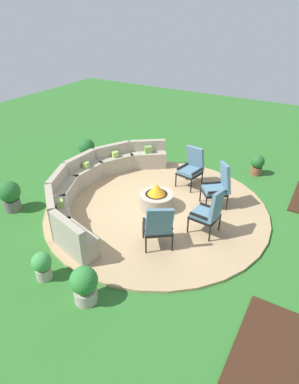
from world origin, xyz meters
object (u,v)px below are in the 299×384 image
at_px(potted_plant_1, 87,148).
at_px(potted_plant_3, 10,195).
at_px(curved_stone_bench, 94,184).
at_px(lounge_chair_back_left, 219,186).
at_px(potted_plant_2, 257,164).
at_px(lounge_chair_front_left, 158,225).
at_px(potted_plant_4, 42,265).
at_px(potted_plant_0, 84,284).
at_px(lounge_chair_front_right, 209,212).
at_px(fire_pit, 156,199).
at_px(lounge_chair_back_right, 192,167).

relative_size(potted_plant_1, potted_plant_3, 0.90).
xyz_separation_m(curved_stone_bench, potted_plant_3, (-1.55, 1.42, 0.04)).
bearing_deg(potted_plant_3, lounge_chair_back_left, -58.46).
distance_m(potted_plant_2, potted_plant_3, 7.00).
distance_m(lounge_chair_front_left, potted_plant_4, 2.37).
distance_m(potted_plant_1, potted_plant_2, 5.44).
relative_size(potted_plant_3, potted_plant_4, 1.36).
bearing_deg(potted_plant_0, curved_stone_bench, 35.90).
xyz_separation_m(lounge_chair_back_left, potted_plant_3, (-2.71, 4.42, -0.20)).
relative_size(lounge_chair_back_left, potted_plant_4, 2.01).
distance_m(lounge_chair_front_right, potted_plant_4, 3.58).
relative_size(fire_pit, potted_plant_1, 1.20).
xyz_separation_m(lounge_chair_front_left, potted_plant_3, (-0.53, 3.92, -0.18)).
height_order(lounge_chair_front_left, lounge_chair_back_right, lounge_chair_back_right).
height_order(lounge_chair_back_right, potted_plant_1, lounge_chair_back_right).
relative_size(lounge_chair_front_right, lounge_chair_back_right, 1.01).
relative_size(fire_pit, lounge_chair_front_left, 0.80).
xyz_separation_m(potted_plant_0, potted_plant_3, (1.33, 3.50, 0.05)).
distance_m(curved_stone_bench, lounge_chair_back_left, 3.23).
height_order(fire_pit, potted_plant_2, fire_pit).
xyz_separation_m(curved_stone_bench, lounge_chair_back_right, (1.82, -1.98, 0.24)).
relative_size(fire_pit, potted_plant_3, 1.08).
distance_m(lounge_chair_back_left, potted_plant_0, 4.15).
height_order(curved_stone_bench, lounge_chair_front_right, lounge_chair_front_right).
bearing_deg(fire_pit, curved_stone_bench, 99.85).
height_order(fire_pit, curved_stone_bench, curved_stone_bench).
bearing_deg(potted_plant_2, fire_pit, 152.74).
height_order(potted_plant_0, potted_plant_2, potted_plant_0).
xyz_separation_m(lounge_chair_front_left, potted_plant_1, (2.82, 4.26, -0.23)).
relative_size(fire_pit, potted_plant_2, 1.37).
xyz_separation_m(lounge_chair_back_right, potted_plant_2, (1.72, -1.40, -0.29)).
bearing_deg(lounge_chair_front_right, lounge_chair_back_right, 38.87).
bearing_deg(potted_plant_3, lounge_chair_front_right, -71.94).
relative_size(lounge_chair_back_left, lounge_chair_back_right, 1.05).
relative_size(curved_stone_bench, potted_plant_0, 6.97).
distance_m(lounge_chair_back_right, potted_plant_2, 2.24).
height_order(lounge_chair_back_left, potted_plant_1, lounge_chair_back_left).
bearing_deg(lounge_chair_front_left, potted_plant_2, 41.29).
distance_m(curved_stone_bench, lounge_chair_back_right, 2.70).
bearing_deg(lounge_chair_back_right, potted_plant_0, 101.71).
height_order(lounge_chair_back_left, potted_plant_4, lounge_chair_back_left).
height_order(lounge_chair_back_right, potted_plant_2, lounge_chair_back_right).
relative_size(fire_pit, potted_plant_4, 1.47).
bearing_deg(lounge_chair_back_right, lounge_chair_front_left, 110.77).
bearing_deg(potted_plant_2, lounge_chair_back_left, 170.79).
bearing_deg(curved_stone_bench, potted_plant_2, -43.77).
bearing_deg(potted_plant_0, potted_plant_3, 69.21).
relative_size(lounge_chair_front_left, potted_plant_0, 1.47).
bearing_deg(fire_pit, lounge_chair_front_left, -149.38).
height_order(fire_pit, lounge_chair_front_left, lounge_chair_front_left).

